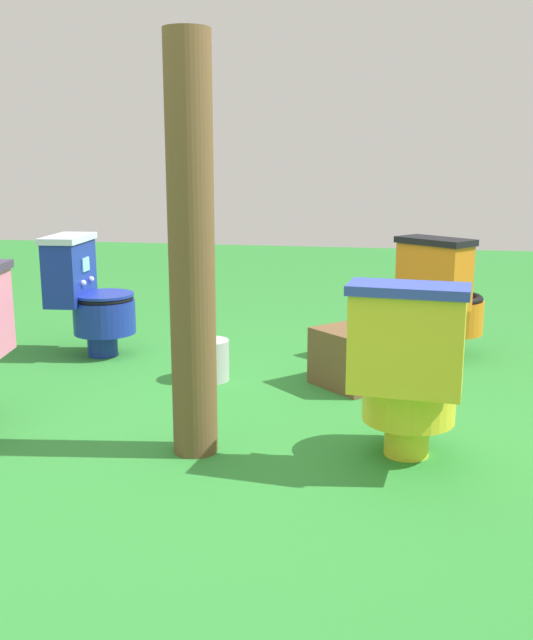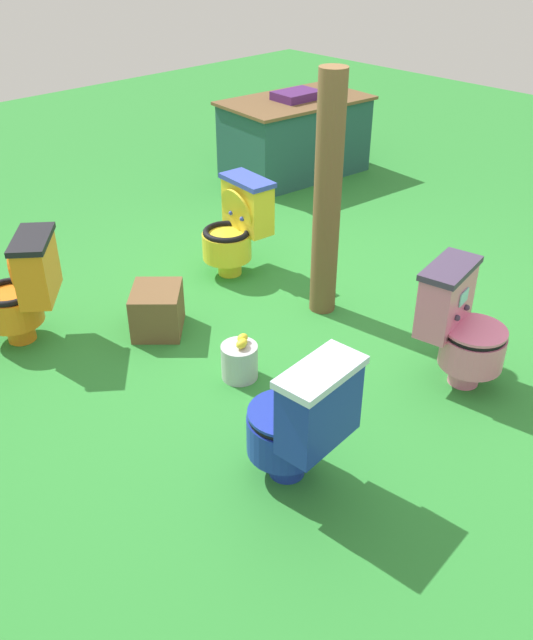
{
  "view_description": "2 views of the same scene",
  "coord_description": "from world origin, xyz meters",
  "px_view_note": "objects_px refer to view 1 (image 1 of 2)",
  "views": [
    {
      "loc": [
        2.86,
        0.75,
        1.17
      ],
      "look_at": [
        -0.92,
        0.04,
        0.32
      ],
      "focal_mm": 41.14,
      "sensor_mm": 36.0,
      "label": 1
    },
    {
      "loc": [
        -2.99,
        -2.76,
        2.45
      ],
      "look_at": [
        -0.69,
        -0.36,
        0.39
      ],
      "focal_mm": 38.2,
      "sensor_mm": 36.0,
      "label": 2
    }
  ],
  "objects_px": {
    "toilet_orange": "(444,296)",
    "lemon_bucket": "(209,359)",
    "toilet_blue": "(89,295)",
    "small_crate": "(353,358)",
    "toilet_yellow": "(408,370)",
    "wooden_post": "(192,252)"
  },
  "relations": [
    {
      "from": "toilet_orange",
      "to": "toilet_blue",
      "type": "height_order",
      "value": "same"
    },
    {
      "from": "wooden_post",
      "to": "small_crate",
      "type": "distance_m",
      "value": 1.33
    },
    {
      "from": "toilet_blue",
      "to": "small_crate",
      "type": "bearing_deg",
      "value": 73.55
    },
    {
      "from": "toilet_blue",
      "to": "small_crate",
      "type": "height_order",
      "value": "toilet_blue"
    },
    {
      "from": "toilet_yellow",
      "to": "lemon_bucket",
      "type": "bearing_deg",
      "value": 144.64
    },
    {
      "from": "toilet_yellow",
      "to": "toilet_blue",
      "type": "bearing_deg",
      "value": 151.59
    },
    {
      "from": "toilet_blue",
      "to": "wooden_post",
      "type": "height_order",
      "value": "wooden_post"
    },
    {
      "from": "toilet_yellow",
      "to": "small_crate",
      "type": "height_order",
      "value": "toilet_yellow"
    },
    {
      "from": "toilet_yellow",
      "to": "small_crate",
      "type": "xyz_separation_m",
      "value": [
        -0.95,
        -0.27,
        -0.22
      ]
    },
    {
      "from": "toilet_yellow",
      "to": "lemon_bucket",
      "type": "relative_size",
      "value": 2.63
    },
    {
      "from": "toilet_orange",
      "to": "toilet_blue",
      "type": "relative_size",
      "value": 1.0
    },
    {
      "from": "wooden_post",
      "to": "lemon_bucket",
      "type": "height_order",
      "value": "wooden_post"
    },
    {
      "from": "toilet_yellow",
      "to": "toilet_orange",
      "type": "bearing_deg",
      "value": 88.43
    },
    {
      "from": "toilet_blue",
      "to": "wooden_post",
      "type": "relative_size",
      "value": 0.45
    },
    {
      "from": "toilet_orange",
      "to": "wooden_post",
      "type": "xyz_separation_m",
      "value": [
        1.66,
        -1.05,
        0.44
      ]
    },
    {
      "from": "lemon_bucket",
      "to": "toilet_orange",
      "type": "bearing_deg",
      "value": 119.07
    },
    {
      "from": "toilet_yellow",
      "to": "wooden_post",
      "type": "xyz_separation_m",
      "value": [
        0.05,
        -0.84,
        0.44
      ]
    },
    {
      "from": "toilet_orange",
      "to": "lemon_bucket",
      "type": "xyz_separation_m",
      "value": [
        0.7,
        -1.25,
        -0.26
      ]
    },
    {
      "from": "toilet_orange",
      "to": "small_crate",
      "type": "bearing_deg",
      "value": -87.47
    },
    {
      "from": "toilet_orange",
      "to": "wooden_post",
      "type": "bearing_deg",
      "value": -83.62
    },
    {
      "from": "toilet_blue",
      "to": "lemon_bucket",
      "type": "relative_size",
      "value": 2.63
    },
    {
      "from": "toilet_yellow",
      "to": "toilet_blue",
      "type": "xyz_separation_m",
      "value": [
        -1.28,
        -1.88,
        -0.0
      ]
    }
  ]
}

